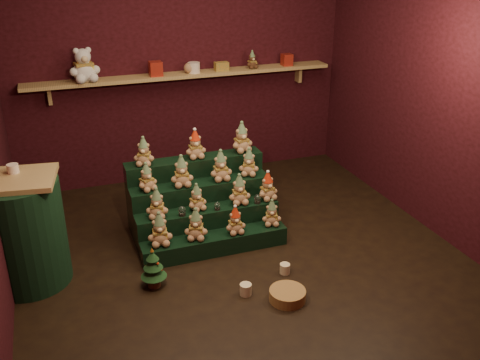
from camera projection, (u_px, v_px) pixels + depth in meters
name	position (u px, v px, depth m)	size (l,w,h in m)	color
ground	(239.00, 252.00, 5.10)	(4.00, 4.00, 0.00)	black
back_wall	(180.00, 63.00, 6.29)	(4.00, 0.10, 2.80)	black
front_wall	(372.00, 217.00, 2.77)	(4.00, 0.10, 2.80)	black
right_wall	(438.00, 90.00, 5.17)	(0.10, 4.00, 2.80)	black
back_shelf	(184.00, 75.00, 6.18)	(3.60, 0.26, 0.24)	tan
riser_tier_front	(215.00, 244.00, 5.07)	(1.40, 0.22, 0.18)	black
riser_tier_midfront	(208.00, 225.00, 5.22)	(1.40, 0.22, 0.36)	black
riser_tier_midback	(201.00, 207.00, 5.37)	(1.40, 0.22, 0.54)	black
riser_tier_back	(195.00, 190.00, 5.52)	(1.40, 0.22, 0.72)	black
teddy_0	(160.00, 229.00, 4.82)	(0.22, 0.20, 0.31)	tan
teddy_1	(196.00, 224.00, 4.92)	(0.22, 0.19, 0.30)	tan
teddy_2	(235.00, 220.00, 5.02)	(0.19, 0.17, 0.27)	tan
teddy_3	(272.00, 213.00, 5.17)	(0.19, 0.17, 0.26)	tan
teddy_4	(157.00, 203.00, 4.92)	(0.21, 0.18, 0.29)	tan
teddy_5	(197.00, 197.00, 5.07)	(0.19, 0.17, 0.26)	tan
teddy_6	(239.00, 189.00, 5.19)	(0.21, 0.19, 0.30)	tan
teddy_7	(268.00, 186.00, 5.27)	(0.20, 0.18, 0.28)	tan
teddy_8	(146.00, 177.00, 5.05)	(0.19, 0.17, 0.27)	tan
teddy_9	(182.00, 171.00, 5.13)	(0.22, 0.20, 0.31)	tan
teddy_10	(221.00, 165.00, 5.26)	(0.22, 0.20, 0.31)	tan
teddy_11	(249.00, 162.00, 5.38)	(0.20, 0.18, 0.28)	tan
teddy_12	(144.00, 151.00, 5.15)	(0.20, 0.18, 0.28)	tan
teddy_13	(195.00, 144.00, 5.32)	(0.21, 0.18, 0.29)	tan
teddy_14	(242.00, 137.00, 5.48)	(0.22, 0.20, 0.31)	tan
snow_globe_a	(182.00, 211.00, 4.99)	(0.07, 0.07, 0.09)	black
snow_globe_b	(217.00, 206.00, 5.10)	(0.06, 0.06, 0.08)	black
snow_globe_c	(258.00, 199.00, 5.23)	(0.07, 0.07, 0.09)	black
side_table	(24.00, 231.00, 4.48)	(0.71, 0.68, 0.98)	tan
table_ornament	(13.00, 169.00, 4.35)	(0.09, 0.09, 0.07)	beige
mini_christmas_tree	(153.00, 268.00, 4.52)	(0.22, 0.22, 0.38)	#492A1A
mug_left	(246.00, 289.00, 4.47)	(0.10, 0.10, 0.10)	beige
mug_right	(285.00, 269.00, 4.76)	(0.09, 0.09, 0.09)	beige
wicker_basket	(287.00, 295.00, 4.40)	(0.30, 0.30, 0.09)	#A37E42
white_bear	(83.00, 60.00, 5.71)	(0.33, 0.29, 0.46)	silver
brown_bear	(252.00, 60.00, 6.36)	(0.15, 0.13, 0.21)	#52331B
gift_tin_red_a	(156.00, 69.00, 6.02)	(0.14, 0.14, 0.16)	#A82819
gift_tin_cream	(194.00, 68.00, 6.16)	(0.14, 0.14, 0.12)	beige
gift_tin_red_b	(287.00, 60.00, 6.53)	(0.12, 0.12, 0.14)	#A82819
shelf_plush_ball	(189.00, 68.00, 6.15)	(0.12, 0.12, 0.12)	tan
scarf_gift_box	(221.00, 66.00, 6.27)	(0.16, 0.10, 0.10)	#C8721C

